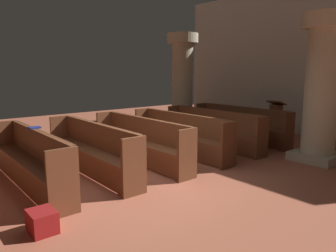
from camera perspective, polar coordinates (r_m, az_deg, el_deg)
The scene contains 13 objects.
ground_plane at distance 5.95m, azimuth -3.31°, elevation -9.27°, with size 19.20×19.20×0.00m, color #AD5B42.
back_wall at distance 10.44m, azimuth 25.01°, elevation 10.61°, with size 10.00×0.16×4.50m, color silver.
pew_row_0 at distance 9.18m, azimuth 12.73°, elevation 0.52°, with size 3.03×0.47×0.94m.
pew_row_1 at distance 8.32m, azimuth 7.97°, elevation -0.27°, with size 3.03×0.46×0.94m.
pew_row_2 at distance 7.54m, azimuth 2.16°, elevation -1.24°, with size 3.03×0.47×0.94m.
pew_row_3 at distance 6.85m, azimuth -4.91°, elevation -2.39°, with size 3.03×0.46×0.94m.
pew_row_4 at distance 6.29m, azimuth -13.41°, elevation -3.73°, with size 3.03×0.46×0.94m.
pew_row_5 at distance 5.90m, azimuth -23.31°, elevation -5.18°, with size 3.03×0.47×0.94m.
pillar_aisle_side at distance 7.56m, azimuth 25.73°, elevation 6.44°, with size 1.00×1.00×3.11m.
pillar_far_side at distance 10.54m, azimuth 2.56°, elevation 8.09°, with size 1.00×1.00×3.11m.
lectern at distance 10.07m, azimuth 18.59°, elevation 0.80°, with size 0.48×0.45×1.08m.
hymn_book at distance 6.11m, azimuth -22.68°, elevation -0.27°, with size 0.17×0.19×0.03m, color navy.
kneeler_box_red at distance 4.34m, azimuth -21.50°, elevation -15.53°, with size 0.37×0.30×0.27m, color maroon.
Camera 1 is at (4.53, -3.32, 1.95)m, focal length 34.23 mm.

